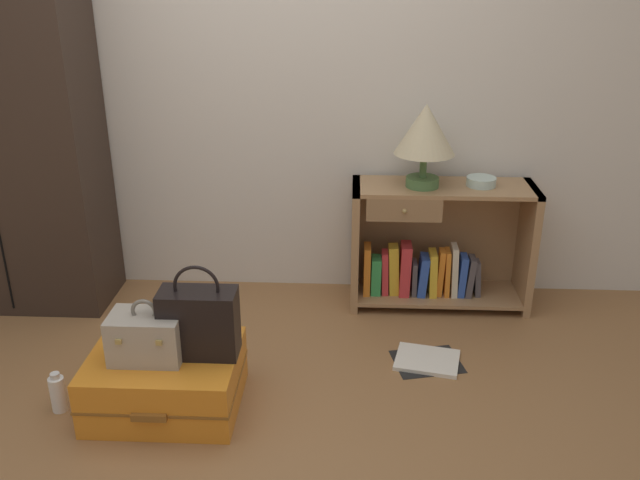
% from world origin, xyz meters
% --- Properties ---
extents(ground_plane, '(9.00, 9.00, 0.00)m').
position_xyz_m(ground_plane, '(0.00, 0.00, 0.00)').
color(ground_plane, olive).
extents(back_wall, '(6.40, 0.10, 2.60)m').
position_xyz_m(back_wall, '(0.00, 1.50, 1.30)').
color(back_wall, silver).
rests_on(back_wall, ground_plane).
extents(wardrobe, '(0.92, 0.47, 2.12)m').
position_xyz_m(wardrobe, '(-1.33, 1.20, 1.06)').
color(wardrobe, '#33261E').
rests_on(wardrobe, ground_plane).
extents(bookshelf, '(0.96, 0.35, 0.68)m').
position_xyz_m(bookshelf, '(0.91, 1.26, 0.32)').
color(bookshelf, '#A37A51').
rests_on(bookshelf, ground_plane).
extents(table_lamp, '(0.31, 0.31, 0.43)m').
position_xyz_m(table_lamp, '(0.82, 1.24, 0.96)').
color(table_lamp, '#4C7542').
rests_on(table_lamp, bookshelf).
extents(bowl, '(0.15, 0.15, 0.05)m').
position_xyz_m(bowl, '(1.13, 1.26, 0.70)').
color(bowl, silver).
rests_on(bowl, bookshelf).
extents(suitcase_large, '(0.62, 0.52, 0.25)m').
position_xyz_m(suitcase_large, '(-0.31, 0.25, 0.13)').
color(suitcase_large, orange).
rests_on(suitcase_large, ground_plane).
extents(train_case, '(0.29, 0.20, 0.27)m').
position_xyz_m(train_case, '(-0.36, 0.23, 0.35)').
color(train_case, '#A89E8E').
rests_on(train_case, suitcase_large).
extents(handbag, '(0.32, 0.15, 0.40)m').
position_xyz_m(handbag, '(-0.16, 0.27, 0.40)').
color(handbag, black).
rests_on(handbag, suitcase_large).
extents(bottle, '(0.07, 0.07, 0.18)m').
position_xyz_m(bottle, '(-0.76, 0.20, 0.08)').
color(bottle, white).
rests_on(bottle, ground_plane).
extents(open_book_on_floor, '(0.36, 0.31, 0.02)m').
position_xyz_m(open_book_on_floor, '(0.83, 0.64, 0.01)').
color(open_book_on_floor, white).
rests_on(open_book_on_floor, ground_plane).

